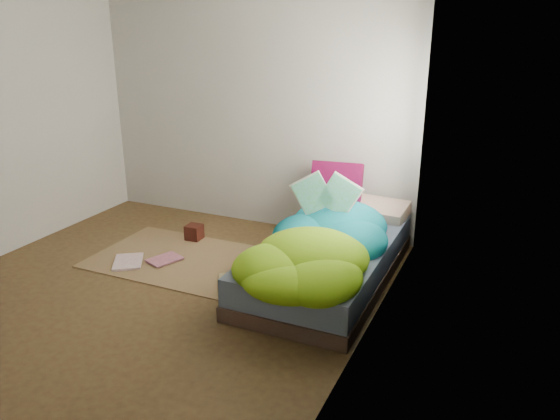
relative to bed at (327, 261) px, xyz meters
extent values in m
cube|color=#442C1A|center=(-1.22, -0.72, -0.17)|extent=(3.50, 3.50, 0.00)
cube|color=#B5B3AC|center=(-1.22, 1.03, 1.13)|extent=(3.50, 0.04, 2.60)
cube|color=#B5B3AC|center=(0.53, -0.72, 1.13)|extent=(0.04, 3.50, 2.60)
cube|color=white|center=(0.52, 0.18, 1.23)|extent=(0.01, 1.00, 1.20)
cube|color=#3B2A20|center=(0.00, 0.00, -0.11)|extent=(1.00, 2.00, 0.12)
cube|color=slate|center=(0.00, 0.00, 0.06)|extent=(0.98, 1.96, 0.22)
cube|color=brown|center=(-1.37, -0.17, -0.16)|extent=(1.60, 1.10, 0.01)
cube|color=beige|center=(0.21, 0.81, 0.23)|extent=(0.58, 0.39, 0.12)
cube|color=#4A042A|center=(-0.20, 0.79, 0.41)|extent=(0.50, 0.21, 0.48)
cube|color=black|center=(-1.52, 0.29, -0.08)|extent=(0.15, 0.15, 0.15)
imported|color=white|center=(-1.85, -0.53, -0.14)|extent=(0.40, 0.42, 0.03)
imported|color=#D0788E|center=(-1.58, -0.24, -0.14)|extent=(0.31, 0.35, 0.03)
imported|color=tan|center=(-0.80, -0.46, -0.15)|extent=(0.33, 0.36, 0.02)
camera|label=1|loc=(1.37, -4.01, 1.93)|focal=35.00mm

